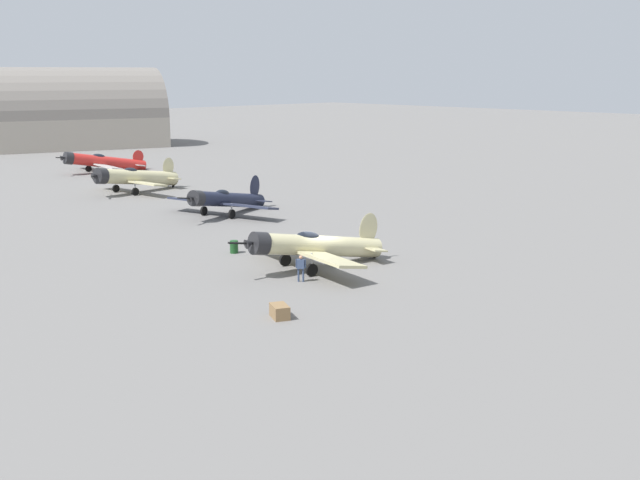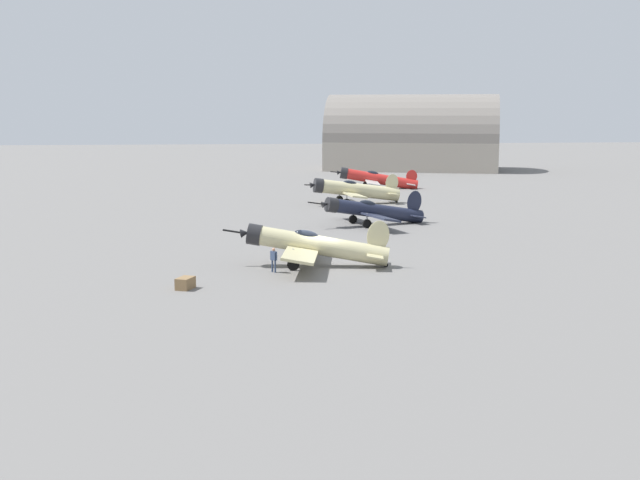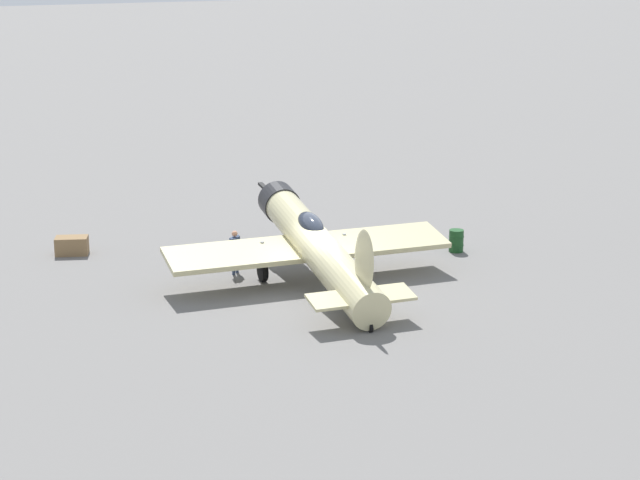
# 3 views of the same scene
# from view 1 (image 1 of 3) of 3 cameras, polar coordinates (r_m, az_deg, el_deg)

# --- Properties ---
(ground_plane) EXTENTS (400.00, 400.00, 0.00)m
(ground_plane) POSITION_cam_1_polar(r_m,az_deg,el_deg) (49.13, 0.00, -2.05)
(ground_plane) COLOR slate
(airplane_foreground) EXTENTS (10.41, 11.25, 3.26)m
(airplane_foreground) POSITION_cam_1_polar(r_m,az_deg,el_deg) (48.51, -0.49, -0.45)
(airplane_foreground) COLOR beige
(airplane_foreground) RESTS_ON ground_plane
(airplane_mid_apron) EXTENTS (11.00, 11.23, 3.21)m
(airplane_mid_apron) POSITION_cam_1_polar(r_m,az_deg,el_deg) (67.58, -7.05, 3.00)
(airplane_mid_apron) COLOR #1E2338
(airplane_mid_apron) RESTS_ON ground_plane
(airplane_far_line) EXTENTS (10.36, 11.10, 3.37)m
(airplane_far_line) POSITION_cam_1_polar(r_m,az_deg,el_deg) (82.08, -13.68, 4.56)
(airplane_far_line) COLOR beige
(airplane_far_line) RESTS_ON ground_plane
(airplane_outer_stand) EXTENTS (12.93, 11.94, 3.18)m
(airplane_outer_stand) POSITION_cam_1_polar(r_m,az_deg,el_deg) (100.01, -15.90, 5.63)
(airplane_outer_stand) COLOR red
(airplane_outer_stand) RESTS_ON ground_plane
(ground_crew_mechanic) EXTENTS (0.51, 0.44, 1.61)m
(ground_crew_mechanic) POSITION_cam_1_polar(r_m,az_deg,el_deg) (45.56, -1.44, -1.94)
(ground_crew_mechanic) COLOR #384766
(ground_crew_mechanic) RESTS_ON ground_plane
(equipment_crate) EXTENTS (1.44, 1.21, 0.69)m
(equipment_crate) POSITION_cam_1_polar(r_m,az_deg,el_deg) (39.10, -3.03, -5.35)
(equipment_crate) COLOR olive
(equipment_crate) RESTS_ON ground_plane
(fuel_drum) EXTENTS (0.60, 0.60, 0.87)m
(fuel_drum) POSITION_cam_1_polar(r_m,az_deg,el_deg) (53.26, -6.43, -0.51)
(fuel_drum) COLOR #19471E
(fuel_drum) RESTS_ON ground_plane
(distant_hangar) EXTENTS (24.26, 33.11, 16.42)m
(distant_hangar) POSITION_cam_1_polar(r_m,az_deg,el_deg) (136.43, -18.17, 8.46)
(distant_hangar) COLOR #ADA393
(distant_hangar) RESTS_ON ground_plane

